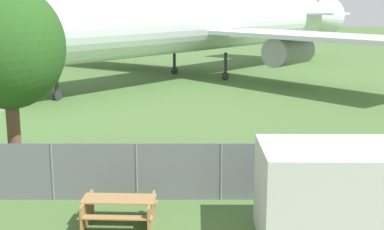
{
  "coord_description": "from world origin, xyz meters",
  "views": [
    {
      "loc": [
        -0.87,
        -5.46,
        5.94
      ],
      "look_at": [
        -0.91,
        12.9,
        2.0
      ],
      "focal_mm": 50.0,
      "sensor_mm": 36.0,
      "label": 1
    }
  ],
  "objects_px": {
    "airplane": "(189,23)",
    "picnic_bench_near_cabin": "(120,208)",
    "portable_cabin": "(360,194)",
    "tree_near_hangar": "(9,48)"
  },
  "relations": [
    {
      "from": "airplane",
      "to": "picnic_bench_near_cabin",
      "type": "relative_size",
      "value": 18.59
    },
    {
      "from": "portable_cabin",
      "to": "picnic_bench_near_cabin",
      "type": "relative_size",
      "value": 2.47
    },
    {
      "from": "portable_cabin",
      "to": "picnic_bench_near_cabin",
      "type": "distance_m",
      "value": 6.25
    },
    {
      "from": "portable_cabin",
      "to": "picnic_bench_near_cabin",
      "type": "height_order",
      "value": "portable_cabin"
    },
    {
      "from": "portable_cabin",
      "to": "tree_near_hangar",
      "type": "bearing_deg",
      "value": 157.33
    },
    {
      "from": "airplane",
      "to": "picnic_bench_near_cabin",
      "type": "xyz_separation_m",
      "value": [
        -1.64,
        -27.69,
        -3.75
      ]
    },
    {
      "from": "airplane",
      "to": "tree_near_hangar",
      "type": "distance_m",
      "value": 25.01
    },
    {
      "from": "picnic_bench_near_cabin",
      "to": "tree_near_hangar",
      "type": "distance_m",
      "value": 6.44
    },
    {
      "from": "airplane",
      "to": "tree_near_hangar",
      "type": "height_order",
      "value": "airplane"
    },
    {
      "from": "picnic_bench_near_cabin",
      "to": "tree_near_hangar",
      "type": "height_order",
      "value": "tree_near_hangar"
    }
  ]
}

